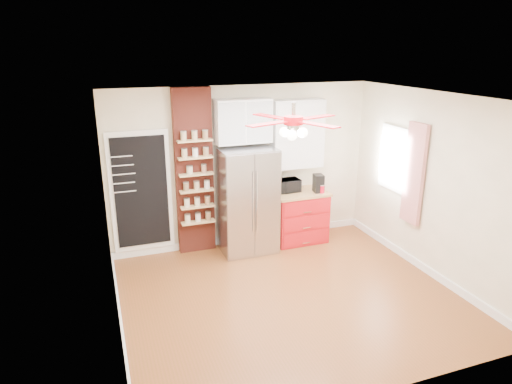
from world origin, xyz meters
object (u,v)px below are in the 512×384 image
object	(u,v)px
fridge	(247,200)
toaster_oven	(288,185)
red_cabinet	(299,216)
coffee_maker	(318,183)
canister_left	(321,189)
pantry_jar_oats	(190,170)
ceiling_fan	(293,121)

from	to	relation	value
fridge	toaster_oven	distance (m)	0.81
red_cabinet	coffee_maker	bearing A→B (deg)	-19.46
fridge	canister_left	xyz separation A→B (m)	(1.30, -0.12, 0.09)
pantry_jar_oats	red_cabinet	bearing A→B (deg)	-3.36
fridge	coffee_maker	world-z (taller)	fridge
ceiling_fan	toaster_oven	bearing A→B (deg)	67.39
fridge	red_cabinet	distance (m)	1.06
toaster_oven	canister_left	xyz separation A→B (m)	(0.51, -0.25, -0.04)
canister_left	red_cabinet	bearing A→B (deg)	153.20
fridge	canister_left	distance (m)	1.31
coffee_maker	red_cabinet	bearing A→B (deg)	168.69
fridge	ceiling_fan	distance (m)	2.25
red_cabinet	toaster_oven	xyz separation A→B (m)	(-0.19, 0.08, 0.56)
fridge	red_cabinet	xyz separation A→B (m)	(0.97, 0.05, -0.42)
red_cabinet	ceiling_fan	xyz separation A→B (m)	(-0.92, -1.68, 1.97)
ceiling_fan	canister_left	world-z (taller)	ceiling_fan
toaster_oven	fridge	bearing A→B (deg)	-172.12
ceiling_fan	canister_left	xyz separation A→B (m)	(1.25, 1.51, -1.46)
red_cabinet	toaster_oven	distance (m)	0.59
coffee_maker	fridge	bearing A→B (deg)	-174.34
ceiling_fan	pantry_jar_oats	size ratio (longest dim) A/B	12.18
coffee_maker	canister_left	distance (m)	0.11
fridge	coffee_maker	distance (m)	1.28
red_cabinet	fridge	bearing A→B (deg)	-177.05
canister_left	pantry_jar_oats	xyz separation A→B (m)	(-2.20, 0.28, 0.46)
canister_left	pantry_jar_oats	world-z (taller)	pantry_jar_oats
canister_left	pantry_jar_oats	distance (m)	2.26
pantry_jar_oats	coffee_maker	bearing A→B (deg)	-5.66
coffee_maker	canister_left	world-z (taller)	coffee_maker
pantry_jar_oats	fridge	bearing A→B (deg)	-10.08
canister_left	pantry_jar_oats	size ratio (longest dim) A/B	1.14
red_cabinet	pantry_jar_oats	world-z (taller)	pantry_jar_oats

